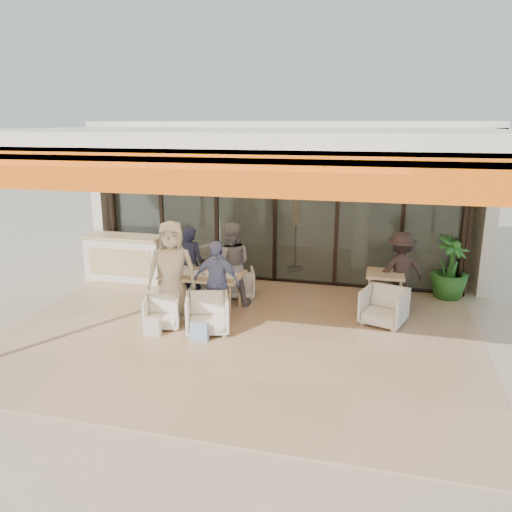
{
  "coord_description": "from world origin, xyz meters",
  "views": [
    {
      "loc": [
        2.26,
        -7.58,
        3.49
      ],
      "look_at": [
        0.1,
        0.9,
        1.15
      ],
      "focal_mm": 35.0,
      "sensor_mm": 36.0,
      "label": 1
    }
  ],
  "objects_px": {
    "diner_navy": "(191,264)",
    "diner_periwinkle": "(216,282)",
    "chair_far_left": "(200,277)",
    "potted_palm": "(450,268)",
    "chair_far_right": "(238,281)",
    "side_table": "(385,278)",
    "host_counter": "(126,257)",
    "chair_near_right": "(207,312)",
    "diner_cream": "(172,270)",
    "side_chair": "(384,305)",
    "chair_near_left": "(162,311)",
    "dining_table": "(203,276)",
    "diner_grey": "(231,265)",
    "standing_woman": "(400,270)"
  },
  "relations": [
    {
      "from": "diner_navy",
      "to": "diner_cream",
      "type": "relative_size",
      "value": 0.85
    },
    {
      "from": "chair_near_right",
      "to": "diner_periwinkle",
      "type": "distance_m",
      "value": 0.63
    },
    {
      "from": "host_counter",
      "to": "potted_palm",
      "type": "xyz_separation_m",
      "value": [
        6.99,
        0.48,
        0.12
      ]
    },
    {
      "from": "diner_grey",
      "to": "diner_cream",
      "type": "height_order",
      "value": "diner_cream"
    },
    {
      "from": "side_chair",
      "to": "chair_far_right",
      "type": "bearing_deg",
      "value": -177.37
    },
    {
      "from": "diner_navy",
      "to": "side_table",
      "type": "bearing_deg",
      "value": -167.46
    },
    {
      "from": "diner_cream",
      "to": "potted_palm",
      "type": "height_order",
      "value": "diner_cream"
    },
    {
      "from": "host_counter",
      "to": "diner_navy",
      "type": "height_order",
      "value": "diner_navy"
    },
    {
      "from": "diner_cream",
      "to": "diner_navy",
      "type": "bearing_deg",
      "value": 76.01
    },
    {
      "from": "dining_table",
      "to": "diner_grey",
      "type": "height_order",
      "value": "diner_grey"
    },
    {
      "from": "chair_far_right",
      "to": "diner_navy",
      "type": "relative_size",
      "value": 0.42
    },
    {
      "from": "chair_far_left",
      "to": "potted_palm",
      "type": "height_order",
      "value": "potted_palm"
    },
    {
      "from": "side_chair",
      "to": "potted_palm",
      "type": "height_order",
      "value": "potted_palm"
    },
    {
      "from": "chair_far_right",
      "to": "side_chair",
      "type": "relative_size",
      "value": 0.88
    },
    {
      "from": "chair_near_left",
      "to": "chair_near_right",
      "type": "xyz_separation_m",
      "value": [
        0.84,
        -0.0,
        0.06
      ]
    },
    {
      "from": "chair_far_left",
      "to": "diner_cream",
      "type": "distance_m",
      "value": 1.5
    },
    {
      "from": "diner_cream",
      "to": "side_chair",
      "type": "relative_size",
      "value": 2.46
    },
    {
      "from": "chair_far_right",
      "to": "diner_navy",
      "type": "xyz_separation_m",
      "value": [
        -0.84,
        -0.5,
        0.45
      ]
    },
    {
      "from": "standing_woman",
      "to": "chair_near_left",
      "type": "bearing_deg",
      "value": 8.04
    },
    {
      "from": "chair_far_left",
      "to": "host_counter",
      "type": "bearing_deg",
      "value": 0.91
    },
    {
      "from": "dining_table",
      "to": "diner_cream",
      "type": "distance_m",
      "value": 0.65
    },
    {
      "from": "chair_near_right",
      "to": "diner_periwinkle",
      "type": "height_order",
      "value": "diner_periwinkle"
    },
    {
      "from": "host_counter",
      "to": "standing_woman",
      "type": "bearing_deg",
      "value": -2.92
    },
    {
      "from": "chair_near_right",
      "to": "side_chair",
      "type": "height_order",
      "value": "same"
    },
    {
      "from": "dining_table",
      "to": "diner_grey",
      "type": "distance_m",
      "value": 0.63
    },
    {
      "from": "chair_far_right",
      "to": "side_table",
      "type": "bearing_deg",
      "value": 159.96
    },
    {
      "from": "diner_cream",
      "to": "side_chair",
      "type": "bearing_deg",
      "value": -4.86
    },
    {
      "from": "diner_cream",
      "to": "standing_woman",
      "type": "bearing_deg",
      "value": 7.18
    },
    {
      "from": "diner_periwinkle",
      "to": "diner_grey",
      "type": "bearing_deg",
      "value": 95.66
    },
    {
      "from": "dining_table",
      "to": "potted_palm",
      "type": "bearing_deg",
      "value": 22.26
    },
    {
      "from": "diner_cream",
      "to": "side_chair",
      "type": "height_order",
      "value": "diner_cream"
    },
    {
      "from": "chair_far_left",
      "to": "chair_near_right",
      "type": "bearing_deg",
      "value": 128.22
    },
    {
      "from": "chair_far_right",
      "to": "standing_woman",
      "type": "xyz_separation_m",
      "value": [
        3.2,
        0.16,
        0.43
      ]
    },
    {
      "from": "chair_far_left",
      "to": "potted_palm",
      "type": "relative_size",
      "value": 0.56
    },
    {
      "from": "chair_near_right",
      "to": "side_table",
      "type": "height_order",
      "value": "side_table"
    },
    {
      "from": "diner_navy",
      "to": "diner_periwinkle",
      "type": "distance_m",
      "value": 1.23
    },
    {
      "from": "chair_near_left",
      "to": "diner_cream",
      "type": "height_order",
      "value": "diner_cream"
    },
    {
      "from": "chair_near_right",
      "to": "diner_cream",
      "type": "distance_m",
      "value": 1.12
    },
    {
      "from": "diner_grey",
      "to": "side_chair",
      "type": "distance_m",
      "value": 2.97
    },
    {
      "from": "dining_table",
      "to": "potted_palm",
      "type": "xyz_separation_m",
      "value": [
        4.62,
        1.89,
        -0.03
      ]
    },
    {
      "from": "chair_near_left",
      "to": "side_table",
      "type": "distance_m",
      "value": 4.2
    },
    {
      "from": "chair_near_left",
      "to": "side_chair",
      "type": "xyz_separation_m",
      "value": [
        3.76,
        1.1,
        0.06
      ]
    },
    {
      "from": "chair_near_right",
      "to": "diner_navy",
      "type": "distance_m",
      "value": 1.68
    },
    {
      "from": "chair_near_left",
      "to": "potted_palm",
      "type": "xyz_separation_m",
      "value": [
        5.03,
        2.85,
        0.35
      ]
    },
    {
      "from": "chair_near_right",
      "to": "diner_periwinkle",
      "type": "xyz_separation_m",
      "value": [
        0.0,
        0.5,
        0.38
      ]
    },
    {
      "from": "chair_far_right",
      "to": "diner_cream",
      "type": "height_order",
      "value": "diner_cream"
    },
    {
      "from": "chair_far_left",
      "to": "side_table",
      "type": "height_order",
      "value": "side_table"
    },
    {
      "from": "host_counter",
      "to": "standing_woman",
      "type": "relative_size",
      "value": 1.23
    },
    {
      "from": "diner_periwinkle",
      "to": "side_chair",
      "type": "bearing_deg",
      "value": 17.35
    },
    {
      "from": "dining_table",
      "to": "side_chair",
      "type": "xyz_separation_m",
      "value": [
        3.35,
        0.15,
        -0.32
      ]
    }
  ]
}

